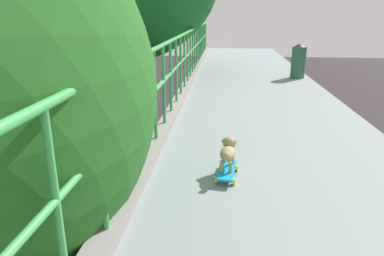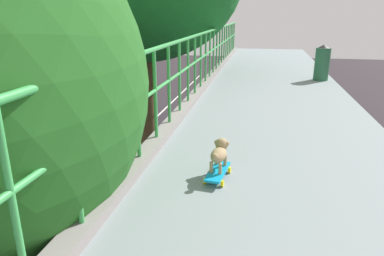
{
  "view_description": "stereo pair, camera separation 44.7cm",
  "coord_description": "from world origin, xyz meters",
  "px_view_note": "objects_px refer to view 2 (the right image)",
  "views": [
    {
      "loc": [
        0.59,
        -2.85,
        7.26
      ],
      "look_at": [
        0.21,
        1.39,
        5.86
      ],
      "focal_mm": 32.85,
      "sensor_mm": 36.0,
      "label": 1
    },
    {
      "loc": [
        1.03,
        -2.79,
        7.26
      ],
      "look_at": [
        0.21,
        1.39,
        5.86
      ],
      "focal_mm": 32.85,
      "sensor_mm": 36.0,
      "label": 2
    }
  ],
  "objects_px": {
    "toy_skateboard": "(218,172)",
    "small_dog": "(219,152)",
    "litter_bin": "(322,62)",
    "city_bus": "(102,106)",
    "car_black_fifth": "(89,209)"
  },
  "relations": [
    {
      "from": "toy_skateboard",
      "to": "small_dog",
      "type": "distance_m",
      "value": 0.21
    },
    {
      "from": "toy_skateboard",
      "to": "litter_bin",
      "type": "height_order",
      "value": "litter_bin"
    },
    {
      "from": "city_bus",
      "to": "small_dog",
      "type": "distance_m",
      "value": 18.76
    },
    {
      "from": "small_dog",
      "to": "litter_bin",
      "type": "relative_size",
      "value": 0.46
    },
    {
      "from": "car_black_fifth",
      "to": "litter_bin",
      "type": "height_order",
      "value": "litter_bin"
    },
    {
      "from": "city_bus",
      "to": "litter_bin",
      "type": "bearing_deg",
      "value": -42.28
    },
    {
      "from": "city_bus",
      "to": "car_black_fifth",
      "type": "bearing_deg",
      "value": -68.15
    },
    {
      "from": "car_black_fifth",
      "to": "litter_bin",
      "type": "xyz_separation_m",
      "value": [
        7.19,
        -0.64,
        5.41
      ]
    },
    {
      "from": "car_black_fifth",
      "to": "city_bus",
      "type": "distance_m",
      "value": 10.08
    },
    {
      "from": "city_bus",
      "to": "toy_skateboard",
      "type": "distance_m",
      "value": 18.78
    },
    {
      "from": "small_dog",
      "to": "car_black_fifth",
      "type": "bearing_deg",
      "value": 128.76
    },
    {
      "from": "toy_skateboard",
      "to": "small_dog",
      "type": "height_order",
      "value": "small_dog"
    },
    {
      "from": "city_bus",
      "to": "small_dog",
      "type": "bearing_deg",
      "value": -60.38
    },
    {
      "from": "city_bus",
      "to": "litter_bin",
      "type": "relative_size",
      "value": 12.9
    },
    {
      "from": "car_black_fifth",
      "to": "city_bus",
      "type": "height_order",
      "value": "city_bus"
    }
  ]
}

